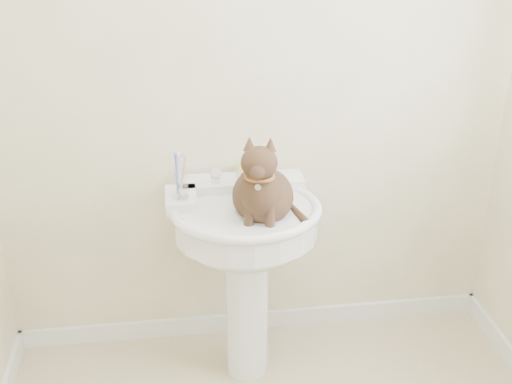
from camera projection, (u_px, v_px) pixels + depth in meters
name	position (u px, v px, depth m)	size (l,w,h in m)	color
wall_back	(255.00, 74.00, 2.58)	(2.20, 0.00, 2.50)	beige
baseboard_back	(255.00, 320.00, 3.09)	(2.20, 0.02, 0.09)	white
pedestal_sink	(246.00, 239.00, 2.56)	(0.61, 0.60, 0.84)	white
faucet	(241.00, 173.00, 2.60)	(0.28, 0.12, 0.14)	silver
soap_bar	(249.00, 171.00, 2.70)	(0.09, 0.06, 0.03)	gold
toothbrush_cup	(180.00, 187.00, 2.47)	(0.07, 0.07, 0.18)	silver
cat	(263.00, 191.00, 2.40)	(0.26, 0.32, 0.47)	#4F3521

